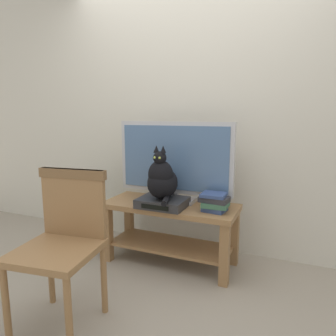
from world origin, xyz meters
name	(u,v)px	position (x,y,z in m)	size (l,w,h in m)	color
ground_plane	(151,291)	(0.00, 0.00, 0.00)	(12.00, 12.00, 0.00)	gray
back_wall	(195,102)	(0.00, 0.97, 1.40)	(7.00, 0.12, 2.80)	beige
tv_stand	(170,222)	(-0.05, 0.48, 0.37)	(1.14, 0.47, 0.53)	olive
tv	(175,160)	(-0.05, 0.58, 0.90)	(1.03, 0.20, 0.70)	#B7B7BC
media_box	(163,202)	(-0.08, 0.38, 0.57)	(0.39, 0.30, 0.07)	#2D2D30
cat	(162,179)	(-0.07, 0.36, 0.77)	(0.25, 0.37, 0.44)	black
wooden_chair	(64,235)	(-0.36, -0.47, 0.56)	(0.52, 0.52, 0.95)	olive
book_stack	(215,202)	(0.35, 0.43, 0.61)	(0.23, 0.18, 0.14)	#33477A
potted_plant	(78,207)	(-0.92, 0.33, 0.44)	(0.40, 0.40, 0.71)	beige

